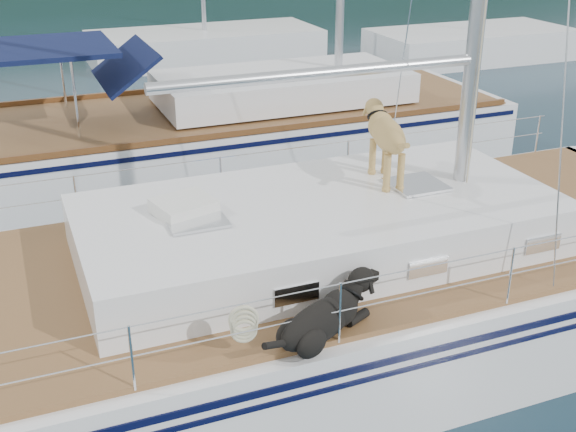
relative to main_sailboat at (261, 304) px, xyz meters
name	(u,v)px	position (x,y,z in m)	size (l,w,h in m)	color
ground	(254,356)	(-0.10, 0.00, -0.68)	(120.00, 120.00, 0.00)	black
main_sailboat	(261,304)	(0.00, 0.00, 0.00)	(12.00, 4.01, 14.01)	white
neighbor_sailboat	(230,133)	(1.66, 6.35, -0.05)	(11.00, 3.50, 13.30)	white
bg_boat_center	(205,46)	(3.90, 16.00, -0.22)	(7.20, 3.00, 11.65)	white
bg_boat_east	(471,45)	(11.90, 13.00, -0.22)	(6.40, 3.00, 11.65)	white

